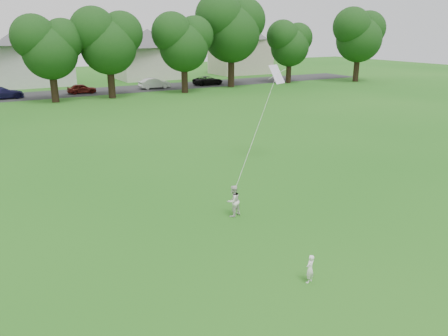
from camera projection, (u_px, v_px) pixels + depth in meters
ground at (250, 249)px, 14.79m from camera, size 160.00×160.00×0.00m
street at (48, 95)px, 49.49m from camera, size 90.00×7.00×0.01m
toddler at (310, 269)px, 12.70m from camera, size 0.38×0.31×0.89m
older_boy at (233, 201)px, 17.20m from camera, size 0.72×0.62×1.28m
kite at (258, 125)px, 20.11m from camera, size 3.55×3.13×8.83m
tree_row at (111, 36)px, 45.84m from camera, size 84.03×10.23×11.71m
parked_cars at (7, 93)px, 46.51m from camera, size 53.39×2.33×1.29m
house_row at (21, 47)px, 55.76m from camera, size 77.42×14.00×10.10m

